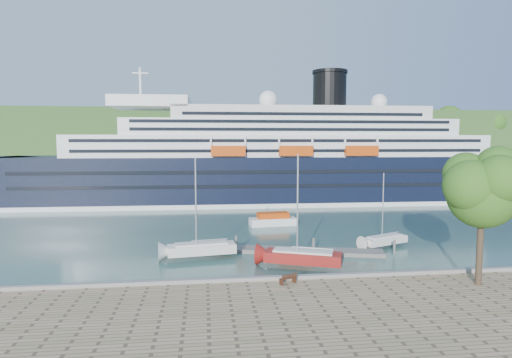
# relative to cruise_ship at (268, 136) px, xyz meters

# --- Properties ---
(ground) EXTENTS (400.00, 400.00, 0.00)m
(ground) POSITION_rel_cruise_ship_xyz_m (-4.82, -50.48, -13.08)
(ground) COLOR #315850
(ground) RESTS_ON ground
(far_hillside) EXTENTS (400.00, 50.00, 24.00)m
(far_hillside) POSITION_rel_cruise_ship_xyz_m (-4.82, 94.52, -1.08)
(far_hillside) COLOR #2D5020
(far_hillside) RESTS_ON ground
(quay_coping) EXTENTS (220.00, 0.50, 0.30)m
(quay_coping) POSITION_rel_cruise_ship_xyz_m (-4.82, -50.68, -11.93)
(quay_coping) COLOR slate
(quay_coping) RESTS_ON promenade
(cruise_ship) EXTENTS (116.83, 19.61, 26.16)m
(cruise_ship) POSITION_rel_cruise_ship_xyz_m (0.00, 0.00, 0.00)
(cruise_ship) COLOR black
(cruise_ship) RESTS_ON ground
(park_bench) EXTENTS (1.57, 1.13, 0.93)m
(park_bench) POSITION_rel_cruise_ship_xyz_m (-6.22, -51.77, -11.61)
(park_bench) COLOR #432413
(park_bench) RESTS_ON promenade
(promenade_tree) EXTENTS (7.05, 7.05, 11.67)m
(promenade_tree) POSITION_rel_cruise_ship_xyz_m (8.53, -53.75, -6.24)
(promenade_tree) COLOR #2E5616
(promenade_tree) RESTS_ON promenade
(floating_pontoon) EXTENTS (19.18, 6.87, 0.43)m
(floating_pontoon) POSITION_rel_cruise_ship_xyz_m (-2.99, -38.93, -12.87)
(floating_pontoon) COLOR slate
(floating_pontoon) RESTS_ON ground
(sailboat_white_near) EXTENTS (7.99, 3.21, 10.03)m
(sailboat_white_near) POSITION_rel_cruise_ship_xyz_m (-12.99, -40.11, -8.06)
(sailboat_white_near) COLOR silver
(sailboat_white_near) RESTS_ON ground
(sailboat_red) EXTENTS (8.37, 5.07, 10.47)m
(sailboat_red) POSITION_rel_cruise_ship_xyz_m (-3.33, -44.66, -7.84)
(sailboat_red) COLOR maroon
(sailboat_red) RESTS_ON ground
(sailboat_white_far) EXTENTS (6.52, 4.07, 8.18)m
(sailboat_white_far) POSITION_rel_cruise_ship_xyz_m (7.87, -37.85, -8.99)
(sailboat_white_far) COLOR silver
(sailboat_white_far) RESTS_ON ground
(tender_launch) EXTENTS (7.00, 2.96, 1.88)m
(tender_launch) POSITION_rel_cruise_ship_xyz_m (-2.83, -23.58, -12.14)
(tender_launch) COLOR #C7400B
(tender_launch) RESTS_ON ground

